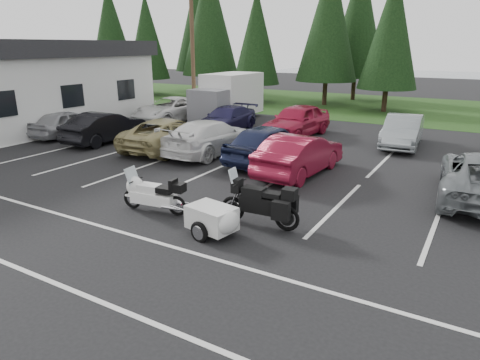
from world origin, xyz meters
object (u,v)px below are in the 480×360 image
car_near_2 (169,134)px  car_far_0 (171,109)px  car_far_1 (226,119)px  car_far_3 (403,131)px  utility_pole (192,44)px  car_near_1 (105,127)px  box_truck (224,98)px  car_far_2 (297,121)px  cargo_trailer (212,221)px  car_near_4 (269,143)px  car_near_3 (211,137)px  car_near_5 (300,154)px  adventure_motorcycle (259,199)px  touring_motorcycle (153,191)px  car_near_0 (67,123)px

car_near_2 → car_far_0: (-4.80, 6.08, 0.02)m
car_far_1 → car_far_3: car_far_3 is taller
utility_pole → car_far_3: (13.28, -1.53, -3.96)m
utility_pole → car_near_1: (0.33, -7.94, -3.95)m
box_truck → car_far_2: (6.00, -2.38, -0.61)m
utility_pole → car_far_2: 9.08m
car_far_2 → cargo_trailer: bearing=-71.1°
car_near_1 → car_near_4: car_near_4 is taller
box_truck → cargo_trailer: (9.07, -14.96, -1.05)m
car_far_3 → car_far_0: bearing=175.8°
car_near_1 → car_far_3: bearing=-156.0°
car_near_3 → car_near_4: (2.86, -0.02, 0.05)m
utility_pole → cargo_trailer: 18.71m
box_truck → utility_pole: bearing=-166.0°
car_far_2 → car_far_1: bearing=-167.0°
car_near_5 → car_far_2: size_ratio=0.94×
car_near_1 → adventure_motorcycle: bearing=152.7°
car_far_0 → car_far_3: car_far_0 is taller
touring_motorcycle → car_near_5: bearing=61.7°
box_truck → car_near_4: bearing=-47.9°
car_near_4 → car_far_3: 7.16m
box_truck → car_near_5: box_truck is taller
car_near_0 → car_far_1: 8.52m
car_near_0 → car_near_5: (13.36, -0.32, 0.06)m
car_near_4 → adventure_motorcycle: 6.56m
car_far_0 → cargo_trailer: (11.78, -12.95, -0.35)m
car_near_3 → adventure_motorcycle: (5.58, -5.98, 0.01)m
cargo_trailer → car_near_0: bearing=164.4°
utility_pole → car_far_0: (-0.71, -1.51, -3.95)m
touring_motorcycle → box_truck: bearing=107.2°
car_near_0 → adventure_motorcycle: (14.30, -5.33, 0.06)m
car_near_4 → cargo_trailer: 7.41m
utility_pole → car_near_2: utility_pole is taller
car_near_1 → car_near_4: size_ratio=0.97×
box_truck → car_far_1: bearing=-56.0°
car_far_0 → car_far_1: bearing=-5.6°
car_near_2 → touring_motorcycle: car_near_2 is taller
car_near_3 → car_near_5: (4.64, -0.97, 0.01)m
utility_pole → car_near_0: utility_pole is taller
car_far_3 → cargo_trailer: (-2.21, -12.93, -0.34)m
car_far_3 → adventure_motorcycle: bearing=-101.3°
utility_pole → car_near_4: (9.09, -7.33, -3.90)m
box_truck → car_far_2: 6.48m
car_far_0 → cargo_trailer: size_ratio=3.14×
car_near_5 → car_near_1: bearing=1.9°
cargo_trailer → car_near_5: bearing=102.0°
car_near_5 → car_far_2: 7.02m
touring_motorcycle → cargo_trailer: bearing=-19.7°
car_far_2 → adventure_motorcycle: car_far_2 is taller
touring_motorcycle → cargo_trailer: (2.34, -0.50, -0.25)m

